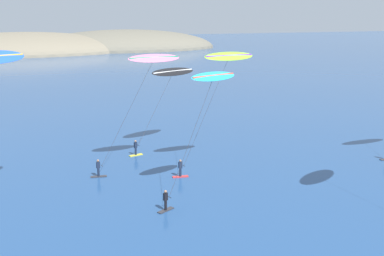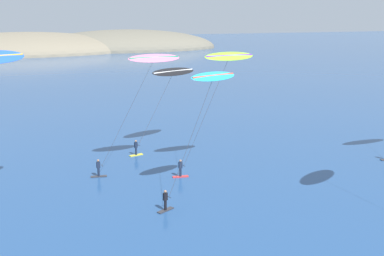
# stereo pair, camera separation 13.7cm
# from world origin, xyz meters

# --- Properties ---
(headland_island) EXTENTS (121.11, 54.50, 15.74)m
(headland_island) POSITION_xyz_m (5.86, 183.99, 0.00)
(headland_island) COLOR #6B6656
(headland_island) RESTS_ON ground
(kitesurfer_cyan) EXTENTS (7.69, 3.57, 10.51)m
(kitesurfer_cyan) POSITION_xyz_m (0.03, 21.66, 9.17)
(kitesurfer_cyan) COLOR #2D2D33
(kitesurfer_cyan) RESTS_ON ground
(kitesurfer_black) EXTENTS (8.80, 4.48, 9.05)m
(kitesurfer_black) POSITION_xyz_m (1.76, 37.52, 8.10)
(kitesurfer_black) COLOR yellow
(kitesurfer_black) RESTS_ON ground
(kitesurfer_pink) EXTENTS (9.09, 1.88, 11.32)m
(kitesurfer_pink) POSITION_xyz_m (-2.52, 30.30, 10.10)
(kitesurfer_pink) COLOR #2D2D33
(kitesurfer_pink) RESTS_ON ground
(kitesurfer_lime) EXTENTS (8.40, 1.69, 11.54)m
(kitesurfer_lime) POSITION_xyz_m (4.01, 27.73, 10.14)
(kitesurfer_lime) COLOR red
(kitesurfer_lime) RESTS_ON ground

